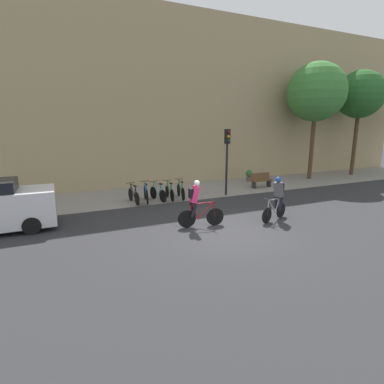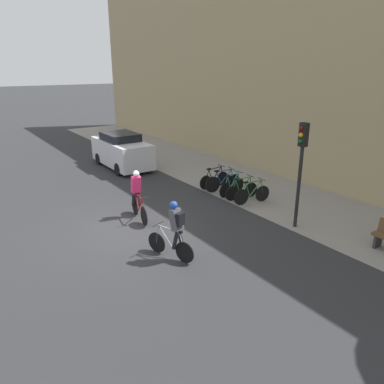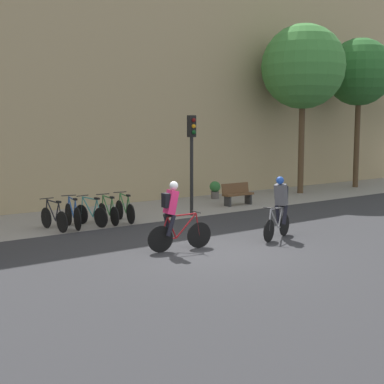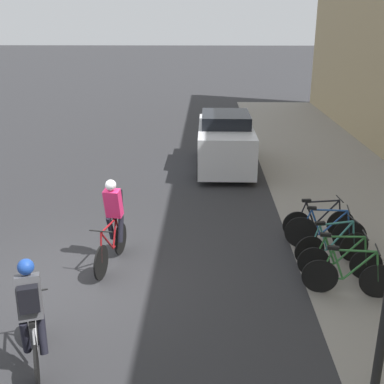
% 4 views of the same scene
% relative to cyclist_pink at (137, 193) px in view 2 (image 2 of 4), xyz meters
% --- Properties ---
extents(ground, '(200.00, 200.00, 0.00)m').
position_rel_cyclist_pink_xyz_m(ground, '(0.73, -0.73, -0.95)').
color(ground, '#2B2B2D').
extents(kerb_strip, '(44.00, 4.50, 0.01)m').
position_rel_cyclist_pink_xyz_m(kerb_strip, '(0.73, 6.02, -0.94)').
color(kerb_strip, gray).
rests_on(kerb_strip, ground).
extents(building_facade, '(44.00, 0.60, 10.69)m').
position_rel_cyclist_pink_xyz_m(building_facade, '(0.73, 8.57, 4.40)').
color(building_facade, tan).
rests_on(building_facade, ground).
extents(cyclist_pink, '(1.77, 0.54, 1.78)m').
position_rel_cyclist_pink_xyz_m(cyclist_pink, '(0.00, 0.00, 0.00)').
color(cyclist_pink, black).
rests_on(cyclist_pink, ground).
extents(cyclist_grey, '(1.58, 0.66, 1.75)m').
position_rel_cyclist_pink_xyz_m(cyclist_grey, '(3.35, -0.49, 0.00)').
color(cyclist_grey, black).
rests_on(cyclist_grey, ground).
extents(parked_bike_0, '(0.46, 1.66, 0.96)m').
position_rel_cyclist_pink_xyz_m(parked_bike_0, '(-1.31, 4.46, -0.55)').
color(parked_bike_0, black).
rests_on(parked_bike_0, ground).
extents(parked_bike_1, '(0.46, 1.71, 0.99)m').
position_rel_cyclist_pink_xyz_m(parked_bike_1, '(-0.69, 4.46, -0.53)').
color(parked_bike_1, black).
rests_on(parked_bike_1, ground).
extents(parked_bike_2, '(0.50, 1.58, 0.95)m').
position_rel_cyclist_pink_xyz_m(parked_bike_2, '(-0.06, 4.46, -0.56)').
color(parked_bike_2, black).
rests_on(parked_bike_2, ground).
extents(parked_bike_3, '(0.46, 1.60, 0.94)m').
position_rel_cyclist_pink_xyz_m(parked_bike_3, '(0.56, 4.46, -0.56)').
color(parked_bike_3, black).
rests_on(parked_bike_3, ground).
extents(parked_bike_4, '(0.46, 1.65, 0.96)m').
position_rel_cyclist_pink_xyz_m(parked_bike_4, '(1.18, 4.46, -0.55)').
color(parked_bike_4, black).
rests_on(parked_bike_4, ground).
extents(traffic_light_pole, '(0.26, 0.30, 3.55)m').
position_rel_cyclist_pink_xyz_m(traffic_light_pole, '(3.72, 4.11, 1.52)').
color(traffic_light_pole, black).
rests_on(traffic_light_pole, ground).
extents(parked_car, '(4.30, 1.84, 1.85)m').
position_rel_cyclist_pink_xyz_m(parked_car, '(-6.92, 2.51, -0.05)').
color(parked_car, silver).
rests_on(parked_car, ground).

